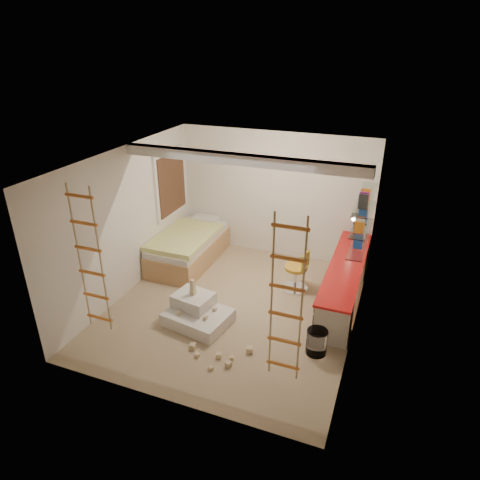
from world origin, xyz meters
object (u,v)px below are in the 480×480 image
at_px(bed, 189,247).
at_px(swivel_chair, 297,276).
at_px(play_platform, 197,312).
at_px(desk, 344,281).

relative_size(bed, swivel_chair, 2.51).
height_order(bed, play_platform, bed).
xyz_separation_m(desk, bed, (-3.20, 0.36, -0.07)).
distance_m(desk, play_platform, 2.58).
relative_size(desk, swivel_chair, 3.52).
distance_m(swivel_chair, play_platform, 1.98).
xyz_separation_m(desk, swivel_chair, (-0.86, 0.07, -0.11)).
distance_m(bed, play_platform, 2.11).
bearing_deg(desk, play_platform, -145.70).
height_order(desk, swivel_chair, swivel_chair).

